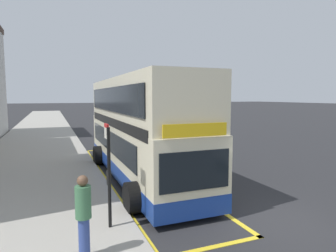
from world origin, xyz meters
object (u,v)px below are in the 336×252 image
at_px(bus_stop_sign, 108,167).
at_px(parked_car_white_behind, 112,111).
at_px(pedestrian_waiting_near_sign, 83,213).
at_px(double_decker_bus, 138,131).

height_order(bus_stop_sign, parked_car_white_behind, bus_stop_sign).
height_order(parked_car_white_behind, pedestrian_waiting_near_sign, pedestrian_waiting_near_sign).
bearing_deg(pedestrian_waiting_near_sign, double_decker_bus, 64.11).
xyz_separation_m(bus_stop_sign, pedestrian_waiting_near_sign, (-0.80, -1.36, -0.61)).
bearing_deg(bus_stop_sign, double_decker_bus, 65.44).
relative_size(bus_stop_sign, parked_car_white_behind, 0.66).
bearing_deg(double_decker_bus, bus_stop_sign, -114.56).
xyz_separation_m(parked_car_white_behind, pedestrian_waiting_near_sign, (-10.21, -49.31, 0.34)).
distance_m(double_decker_bus, parked_car_white_behind, 43.67).
distance_m(bus_stop_sign, parked_car_white_behind, 48.88).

